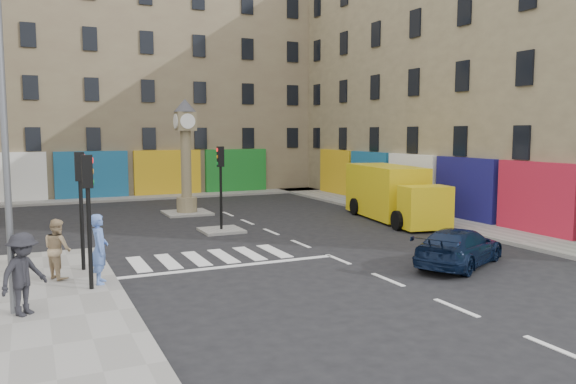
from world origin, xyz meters
TOP-DOWN VIEW (x-y plane):
  - ground at (0.00, 0.00)m, footprint 120.00×120.00m
  - sidewalk_right at (8.70, 10.00)m, footprint 2.60×30.00m
  - sidewalk_far at (-4.00, 22.20)m, footprint 32.00×2.40m
  - island_near at (-2.00, 8.00)m, footprint 1.80×1.80m
  - island_far at (-2.00, 14.00)m, footprint 2.40×2.40m
  - building_right at (15.00, 10.00)m, footprint 10.00×30.00m
  - building_far at (-4.00, 28.00)m, footprint 32.00×10.00m
  - traffic_light_left_near at (-8.30, 0.20)m, footprint 0.28×0.22m
  - traffic_light_left_far at (-8.30, 2.60)m, footprint 0.28×0.22m
  - traffic_light_island at (-2.00, 8.00)m, footprint 0.28×0.22m
  - lamp_post at (-10.20, -1.20)m, footprint 0.50×0.25m
  - clock_pillar at (-2.00, 14.00)m, footprint 1.20×1.20m
  - navy_sedan at (3.21, -1.49)m, footprint 4.71×3.59m
  - yellow_van at (6.95, 7.62)m, footprint 3.43×7.72m
  - pedestrian_blue at (-8.00, 0.71)m, footprint 0.60×0.80m
  - pedestrian_tan at (-9.06, 1.80)m, footprint 0.99×1.07m
  - pedestrian_dark at (-9.95, -1.46)m, footprint 1.43×1.41m

SIDE VIEW (x-z plane):
  - ground at x=0.00m, z-range 0.00..0.00m
  - island_near at x=-2.00m, z-range 0.00..0.12m
  - island_far at x=-2.00m, z-range 0.00..0.12m
  - sidewalk_right at x=8.70m, z-range 0.00..0.15m
  - sidewalk_far at x=-4.00m, z-range 0.00..0.15m
  - navy_sedan at x=3.21m, z-range 0.00..1.27m
  - pedestrian_tan at x=-9.06m, z-range 0.15..1.93m
  - pedestrian_dark at x=-9.95m, z-range 0.15..2.13m
  - pedestrian_blue at x=-8.00m, z-range 0.15..2.15m
  - yellow_van at x=6.95m, z-range -0.01..2.71m
  - traffic_light_island at x=-2.00m, z-range 0.74..4.44m
  - traffic_light_left_near at x=-8.30m, z-range 0.77..4.47m
  - traffic_light_left_far at x=-8.30m, z-range 0.77..4.47m
  - clock_pillar at x=-2.00m, z-range 0.50..6.60m
  - lamp_post at x=-10.20m, z-range 0.64..8.94m
  - building_right at x=15.00m, z-range 0.00..16.00m
  - building_far at x=-4.00m, z-range 0.00..17.00m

